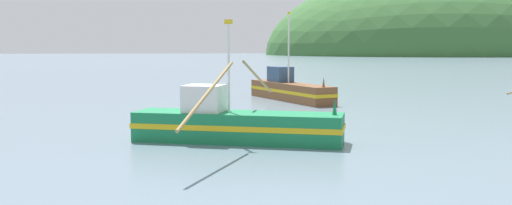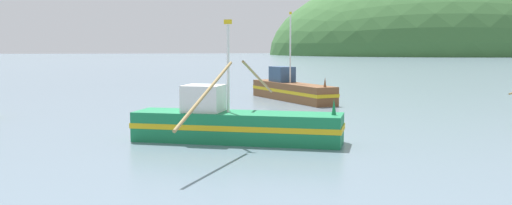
# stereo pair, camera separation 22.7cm
# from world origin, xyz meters

# --- Properties ---
(hill_far_right) EXTENTS (154.46, 123.57, 74.59)m
(hill_far_right) POSITION_xyz_m (113.61, 248.97, 0.00)
(hill_far_right) COLOR #386633
(hill_far_right) RESTS_ON ground
(fishing_boat_green) EXTENTS (9.40, 14.58, 5.35)m
(fishing_boat_green) POSITION_xyz_m (-2.72, 28.29, 0.80)
(fishing_boat_green) COLOR #197A47
(fishing_boat_green) RESTS_ON ground
(fishing_boat_brown) EXTENTS (4.76, 10.60, 6.77)m
(fishing_boat_brown) POSITION_xyz_m (3.61, 46.76, 0.82)
(fishing_boat_brown) COLOR brown
(fishing_boat_brown) RESTS_ON ground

